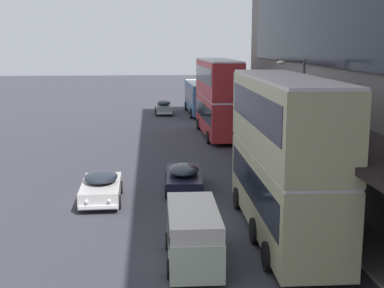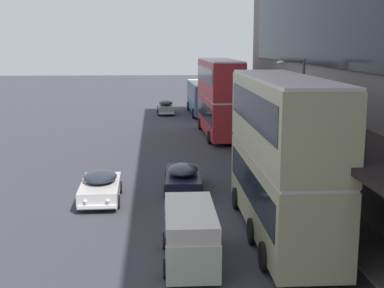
{
  "view_description": "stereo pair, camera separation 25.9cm",
  "coord_description": "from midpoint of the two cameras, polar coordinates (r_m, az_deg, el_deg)",
  "views": [
    {
      "loc": [
        -1.14,
        -8.27,
        7.6
      ],
      "look_at": [
        1.23,
        21.93,
        1.85
      ],
      "focal_mm": 50.0,
      "sensor_mm": 36.0,
      "label": 1
    },
    {
      "loc": [
        -0.88,
        -8.29,
        7.6
      ],
      "look_at": [
        1.23,
        21.93,
        1.85
      ],
      "focal_mm": 50.0,
      "sensor_mm": 36.0,
      "label": 2
    }
  ],
  "objects": [
    {
      "name": "sedan_trailing_near",
      "position": [
        26.44,
        -9.48,
        -4.48
      ],
      "size": [
        2.03,
        4.49,
        1.44
      ],
      "color": "beige",
      "rests_on": "ground"
    },
    {
      "name": "transit_bus_kerbside_rear",
      "position": [
        43.73,
        3.11,
        5.2
      ],
      "size": [
        2.86,
        10.55,
        6.27
      ],
      "color": "#A9272C",
      "rests_on": "ground"
    },
    {
      "name": "street_lamp",
      "position": [
        28.46,
        11.57,
        3.33
      ],
      "size": [
        1.5,
        0.28,
        6.64
      ],
      "color": "#4C4C51",
      "rests_on": "sidewalk_kerb"
    },
    {
      "name": "transit_bus_kerbside_far",
      "position": [
        57.65,
        1.21,
        5.15
      ],
      "size": [
        2.81,
        10.11,
        3.46
      ],
      "color": "#376291",
      "rests_on": "ground"
    },
    {
      "name": "transit_bus_kerbside_front",
      "position": [
        21.09,
        9.84,
        -0.86
      ],
      "size": [
        2.79,
        10.65,
        6.34
      ],
      "color": "tan",
      "rests_on": "ground"
    },
    {
      "name": "fire_hydrant",
      "position": [
        21.54,
        16.66,
        -8.98
      ],
      "size": [
        0.2,
        0.4,
        0.7
      ],
      "color": "#B5241A",
      "rests_on": "sidewalk_kerb"
    },
    {
      "name": "vw_van",
      "position": [
        18.97,
        0.18,
        -9.29
      ],
      "size": [
        1.95,
        4.57,
        1.96
      ],
      "color": "beige",
      "rests_on": "ground"
    },
    {
      "name": "sedan_second_mid",
      "position": [
        58.07,
        -2.68,
        3.98
      ],
      "size": [
        1.88,
        4.89,
        1.54
      ],
      "color": "gray",
      "rests_on": "ground"
    },
    {
      "name": "sedan_oncoming_rear",
      "position": [
        27.89,
        -0.69,
        -3.55
      ],
      "size": [
        2.06,
        4.89,
        1.41
      ],
      "color": "black",
      "rests_on": "ground"
    }
  ]
}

